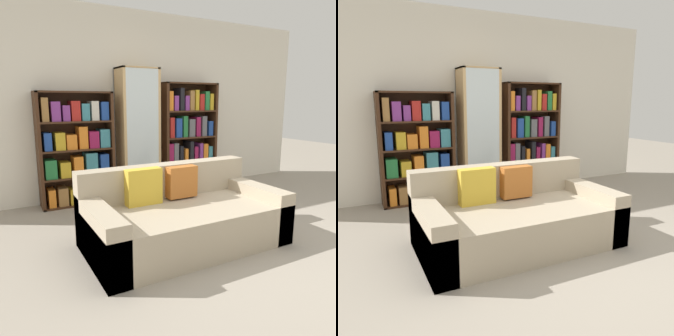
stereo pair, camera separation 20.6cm
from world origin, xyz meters
The scene contains 7 objects.
ground_plane centered at (0.00, 0.00, 0.00)m, with size 16.00×16.00×0.00m, color gray.
wall_back centered at (0.00, 2.67, 1.35)m, with size 6.10×0.06×2.70m.
couch centered at (-0.46, 0.65, 0.27)m, with size 1.93×1.00×0.76m.
bookshelf_left centered at (-1.05, 2.46, 0.74)m, with size 1.00×0.32×1.54m.
display_cabinet centered at (-0.15, 2.44, 0.93)m, with size 0.57×0.36×1.87m.
bookshelf_right centered at (0.72, 2.46, 0.81)m, with size 0.93×0.32×1.69m.
wine_bottle centered at (0.24, 1.76, 0.17)m, with size 0.09×0.09×0.40m.
Camera 2 is at (-1.89, -2.10, 1.41)m, focal length 35.00 mm.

